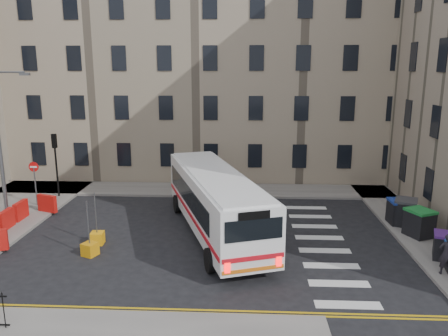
# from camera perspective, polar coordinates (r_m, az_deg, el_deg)

# --- Properties ---
(ground) EXTENTS (120.00, 120.00, 0.00)m
(ground) POSITION_cam_1_polar(r_m,az_deg,el_deg) (22.13, 2.10, -9.28)
(ground) COLOR black
(ground) RESTS_ON ground
(pavement_north) EXTENTS (36.00, 3.20, 0.15)m
(pavement_north) POSITION_cam_1_polar(r_m,az_deg,el_deg) (30.87, -8.90, -2.76)
(pavement_north) COLOR slate
(pavement_north) RESTS_ON ground
(pavement_east) EXTENTS (2.40, 26.00, 0.15)m
(pavement_east) POSITION_cam_1_polar(r_m,az_deg,el_deg) (27.30, 21.56, -5.66)
(pavement_east) COLOR slate
(pavement_east) RESTS_ON ground
(terrace_north) EXTENTS (38.30, 10.80, 17.20)m
(terrace_north) POSITION_cam_1_polar(r_m,az_deg,el_deg) (36.68, -8.74, 13.25)
(terrace_north) COLOR gray
(terrace_north) RESTS_ON ground
(traffic_light_nw) EXTENTS (0.28, 0.22, 4.10)m
(traffic_light_nw) POSITION_cam_1_polar(r_m,az_deg,el_deg) (30.12, -21.16, 1.57)
(traffic_light_nw) COLOR black
(traffic_light_nw) RESTS_ON pavement_west
(no_entry_north) EXTENTS (0.60, 0.08, 3.00)m
(no_entry_north) POSITION_cam_1_polar(r_m,az_deg,el_deg) (28.72, -23.52, -0.78)
(no_entry_north) COLOR #595B5E
(no_entry_north) RESTS_ON pavement_west
(roadworks_barriers) EXTENTS (1.66, 6.26, 1.00)m
(roadworks_barriers) POSITION_cam_1_polar(r_m,az_deg,el_deg) (25.40, -25.82, -6.08)
(roadworks_barriers) COLOR red
(roadworks_barriers) RESTS_ON pavement_west
(bus) EXTENTS (6.21, 11.85, 3.17)m
(bus) POSITION_cam_1_polar(r_m,az_deg,el_deg) (22.21, -1.16, -4.18)
(bus) COLOR white
(bus) RESTS_ON ground
(wheelie_bin_b) EXTENTS (1.23, 1.31, 1.16)m
(wheelie_bin_b) POSITION_cam_1_polar(r_m,az_deg,el_deg) (21.76, 26.84, -9.06)
(wheelie_bin_b) COLOR black
(wheelie_bin_b) RESTS_ON pavement_east
(wheelie_bin_c) EXTENTS (1.51, 1.59, 1.38)m
(wheelie_bin_c) POSITION_cam_1_polar(r_m,az_deg,el_deg) (23.96, 24.15, -6.54)
(wheelie_bin_c) COLOR black
(wheelie_bin_c) RESTS_ON pavement_east
(wheelie_bin_d) EXTENTS (1.52, 1.60, 1.41)m
(wheelie_bin_d) POSITION_cam_1_polar(r_m,az_deg,el_deg) (25.33, 22.60, -5.32)
(wheelie_bin_d) COLOR black
(wheelie_bin_d) RESTS_ON pavement_east
(wheelie_bin_e) EXTENTS (1.07, 1.22, 1.31)m
(wheelie_bin_e) POSITION_cam_1_polar(r_m,az_deg,el_deg) (25.41, 21.85, -5.31)
(wheelie_bin_e) COLOR black
(wheelie_bin_e) RESTS_ON pavement_east
(pedestrian) EXTENTS (0.65, 0.45, 1.73)m
(pedestrian) POSITION_cam_1_polar(r_m,az_deg,el_deg) (20.14, 27.06, -9.99)
(pedestrian) COLOR black
(pedestrian) RESTS_ON pavement_east
(bollard_yellow) EXTENTS (0.63, 0.63, 0.60)m
(bollard_yellow) POSITION_cam_1_polar(r_m,az_deg,el_deg) (22.32, -16.21, -8.79)
(bollard_yellow) COLOR #F8A30D
(bollard_yellow) RESTS_ON ground
(bollard_chevron) EXTENTS (0.79, 0.79, 0.60)m
(bollard_chevron) POSITION_cam_1_polar(r_m,az_deg,el_deg) (21.15, -17.10, -10.10)
(bollard_chevron) COLOR orange
(bollard_chevron) RESTS_ON ground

